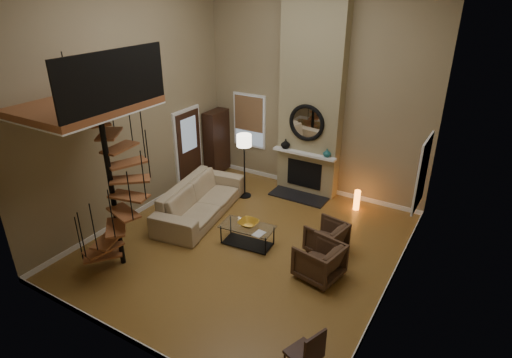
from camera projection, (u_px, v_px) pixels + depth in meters
The scene contains 32 objects.
ground at pixel (246, 245), 9.13m from camera, with size 6.00×6.50×0.01m, color olive.
back_wall at pixel (315, 87), 10.49m from camera, with size 6.00×0.02×5.50m, color #8E7E5C.
front_wall at pixel (110, 187), 5.44m from camera, with size 6.00×0.02×5.50m, color #8E7E5C.
left_wall at pixel (130, 101), 9.36m from camera, with size 0.02×6.50×5.50m, color #8E7E5C.
right_wall at pixel (409, 152), 6.57m from camera, with size 0.02×6.50×5.50m, color #8E7E5C.
baseboard_back at pixel (309, 186), 11.63m from camera, with size 6.00×0.02×0.12m, color white.
baseboard_front at pixel (136, 343), 6.59m from camera, with size 6.00×0.02×0.12m, color white.
baseboard_left at pixel (144, 208), 10.49m from camera, with size 0.02×6.50×0.12m, color white.
baseboard_right at pixel (386, 290), 7.72m from camera, with size 0.02×6.50×0.12m, color white.
chimney_breast at pixel (312, 89), 10.34m from camera, with size 1.60×0.38×5.50m, color #8D815B.
hearth at pixel (298, 197), 11.12m from camera, with size 1.50×0.60×0.04m, color black.
firebox at pixel (304, 174), 11.12m from camera, with size 0.95×0.02×0.72m, color black.
mantel at pixel (304, 154), 10.81m from camera, with size 1.70×0.18×0.06m, color white.
mirror_frame at pixel (306, 123), 10.51m from camera, with size 0.94×0.94×0.10m, color black.
mirror_disc at pixel (307, 123), 10.52m from camera, with size 0.80×0.80×0.01m, color white.
vase_left at pixel (286, 144), 11.03m from camera, with size 0.24×0.24×0.25m, color black.
vase_right at pixel (327, 153), 10.50m from camera, with size 0.20×0.20×0.21m, color #185154.
window_back at pixel (249, 120), 11.83m from camera, with size 1.02×0.06×1.52m.
window_right at pixel (422, 172), 8.62m from camera, with size 0.06×1.02×1.52m.
entry_door at pixel (189, 148), 11.46m from camera, with size 0.10×1.05×2.16m.
loft at pixel (88, 103), 7.31m from camera, with size 1.70×2.20×1.09m.
spiral_stair at pixel (112, 183), 7.81m from camera, with size 1.47×1.47×4.06m.
hutch at pixel (217, 141), 12.22m from camera, with size 0.38×0.80×1.79m, color #321A10.
sofa at pixel (200, 200), 10.17m from camera, with size 2.80×1.10×0.82m, color tan.
armchair_near at pixel (329, 239), 8.70m from camera, with size 0.71×0.73×0.66m, color #483121.
armchair_far at pixel (323, 262), 7.97m from camera, with size 0.78×0.80×0.73m, color #483121.
coffee_table at pixel (247, 233), 9.03m from camera, with size 1.18×0.68×0.44m.
bowl at pixel (248, 223), 8.98m from camera, with size 0.42×0.42×0.10m, color #C28A22.
book at pixel (258, 234), 8.68m from camera, with size 0.20×0.27×0.03m, color gray.
floor_lamp at pixel (244, 146), 10.60m from camera, with size 0.37×0.37×1.70m.
accent_lamp at pixel (357, 200), 10.45m from camera, with size 0.15×0.15×0.52m, color orange.
side_chair at pixel (308, 353), 5.82m from camera, with size 0.55×0.53×0.93m.
Camera 1 is at (4.10, -6.48, 5.16)m, focal length 29.86 mm.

